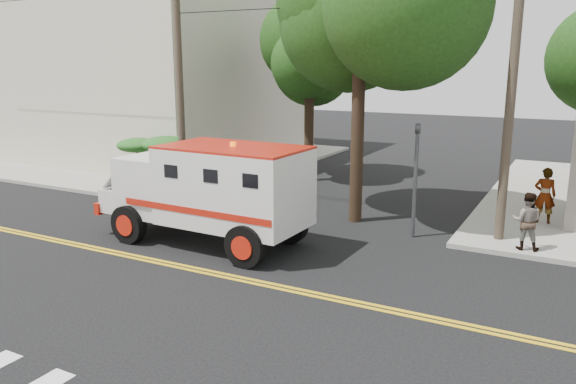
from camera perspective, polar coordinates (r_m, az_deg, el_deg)
The scene contains 13 objects.
ground at distance 15.03m, azimuth -7.86°, elevation -8.14°, with size 100.00×100.00×0.00m, color black.
sidewalk_nw at distance 33.46m, azimuth -13.13°, elevation 3.46°, with size 17.00×17.00×0.15m, color gray.
building_left at distance 35.49m, azimuth -14.43°, elevation 12.15°, with size 16.00×14.00×10.00m, color beige.
utility_pole_left at distance 22.23m, azimuth -10.94°, elevation 10.44°, with size 0.28×0.28×9.00m, color #382D23.
utility_pole_right at distance 17.64m, azimuth 21.72°, elevation 9.19°, with size 0.28×0.28×9.00m, color #382D23.
tree_main at distance 18.73m, azimuth 8.41°, elevation 18.39°, with size 6.08×5.70×9.85m.
tree_left at distance 25.58m, azimuth 2.66°, elevation 13.70°, with size 4.48×4.20×7.70m.
traffic_signal at distance 17.77m, azimuth 12.87°, elevation 2.40°, with size 0.15×0.18×3.60m.
accessibility_sign at distance 23.08m, azimuth -11.51°, elevation 2.65°, with size 0.45×0.10×2.02m.
palm_planter at distance 24.16m, azimuth -13.13°, elevation 3.70°, with size 3.52×2.63×2.36m.
armored_truck at distance 16.95m, azimuth -7.92°, elevation 0.43°, with size 6.79×2.88×3.06m.
pedestrian_a at distance 20.54m, azimuth 24.64°, elevation -0.30°, with size 0.69×0.45×1.88m, color gray.
pedestrian_b at distance 17.40m, azimuth 23.07°, elevation -2.73°, with size 0.81×0.63×1.68m, color gray.
Camera 1 is at (8.34, -11.30, 5.36)m, focal length 35.00 mm.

